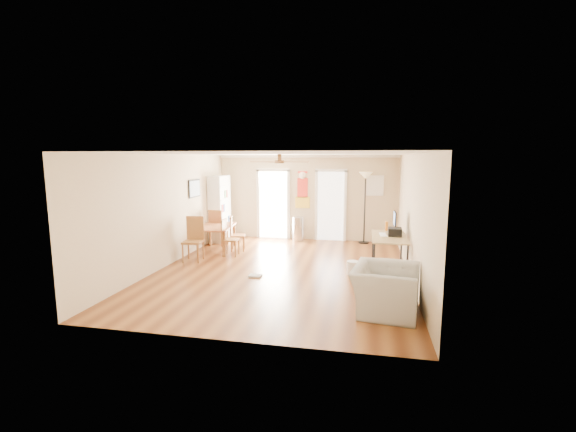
% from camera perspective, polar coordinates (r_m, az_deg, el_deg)
% --- Properties ---
extents(floor, '(7.00, 7.00, 0.00)m').
position_cam_1_polar(floor, '(8.86, -0.77, -7.94)').
color(floor, brown).
rests_on(floor, ground).
extents(ceiling, '(5.50, 7.00, 0.00)m').
position_cam_1_polar(ceiling, '(8.50, -0.81, 9.11)').
color(ceiling, silver).
rests_on(ceiling, floor).
extents(wall_back, '(5.50, 0.04, 2.60)m').
position_cam_1_polar(wall_back, '(12.01, 2.74, 2.72)').
color(wall_back, beige).
rests_on(wall_back, floor).
extents(wall_front, '(5.50, 0.04, 2.60)m').
position_cam_1_polar(wall_front, '(5.27, -8.86, -4.87)').
color(wall_front, beige).
rests_on(wall_front, floor).
extents(wall_left, '(0.04, 7.00, 2.60)m').
position_cam_1_polar(wall_left, '(9.55, -17.14, 0.85)').
color(wall_left, beige).
rests_on(wall_left, floor).
extents(wall_right, '(0.04, 7.00, 2.60)m').
position_cam_1_polar(wall_right, '(8.45, 17.76, -0.13)').
color(wall_right, beige).
rests_on(wall_right, floor).
extents(crown_molding, '(5.50, 7.00, 0.08)m').
position_cam_1_polar(crown_molding, '(8.50, -0.81, 8.85)').
color(crown_molding, white).
rests_on(crown_molding, wall_back).
extents(kitchen_doorway, '(0.90, 0.10, 2.10)m').
position_cam_1_polar(kitchen_doorway, '(12.22, -2.16, 1.65)').
color(kitchen_doorway, white).
rests_on(kitchen_doorway, wall_back).
extents(bathroom_doorway, '(0.80, 0.10, 2.10)m').
position_cam_1_polar(bathroom_doorway, '(11.93, 6.28, 1.43)').
color(bathroom_doorway, white).
rests_on(bathroom_doorway, wall_back).
extents(wall_decal, '(0.46, 0.03, 1.10)m').
position_cam_1_polar(wall_decal, '(11.98, 2.14, 3.91)').
color(wall_decal, red).
rests_on(wall_decal, wall_back).
extents(ac_grille, '(0.50, 0.04, 0.60)m').
position_cam_1_polar(ac_grille, '(11.81, 12.64, 4.38)').
color(ac_grille, white).
rests_on(ac_grille, wall_back).
extents(framed_poster, '(0.04, 0.66, 0.48)m').
position_cam_1_polar(framed_poster, '(10.74, -13.57, 3.95)').
color(framed_poster, black).
rests_on(framed_poster, wall_left).
extents(ceiling_fan, '(1.24, 1.24, 0.20)m').
position_cam_1_polar(ceiling_fan, '(8.21, -1.25, 7.95)').
color(ceiling_fan, '#593819').
rests_on(ceiling_fan, ceiling).
extents(bookshelf, '(0.40, 0.90, 1.98)m').
position_cam_1_polar(bookshelf, '(11.92, -10.00, 1.07)').
color(bookshelf, silver).
rests_on(bookshelf, floor).
extents(dining_table, '(1.00, 1.47, 0.68)m').
position_cam_1_polar(dining_table, '(10.77, -10.36, -3.24)').
color(dining_table, '#A66035').
rests_on(dining_table, floor).
extents(dining_chair_right_a, '(0.47, 0.47, 0.94)m').
position_cam_1_polar(dining_chair_right_a, '(10.67, -7.39, -2.59)').
color(dining_chair_right_a, '#A56335').
rests_on(dining_chair_right_a, floor).
extents(dining_chair_right_b, '(0.40, 0.40, 0.94)m').
position_cam_1_polar(dining_chair_right_b, '(10.16, -8.40, -3.16)').
color(dining_chair_right_b, '#A46C35').
rests_on(dining_chair_right_b, floor).
extents(dining_chair_near, '(0.48, 0.48, 1.08)m').
position_cam_1_polar(dining_chair_near, '(9.79, -13.79, -3.36)').
color(dining_chair_near, olive).
rests_on(dining_chair_near, floor).
extents(dining_chair_far, '(0.48, 0.48, 1.04)m').
position_cam_1_polar(dining_chair_far, '(11.42, -10.11, -1.66)').
color(dining_chair_far, brown).
rests_on(dining_chair_far, floor).
extents(trash_can, '(0.39, 0.39, 0.73)m').
position_cam_1_polar(trash_can, '(11.87, 1.50, -1.90)').
color(trash_can, silver).
rests_on(trash_can, floor).
extents(torchiere_lamp, '(0.40, 0.40, 2.11)m').
position_cam_1_polar(torchiere_lamp, '(11.64, 11.19, 1.16)').
color(torchiere_lamp, black).
rests_on(torchiere_lamp, floor).
extents(computer_desk, '(0.74, 1.49, 0.80)m').
position_cam_1_polar(computer_desk, '(8.97, 14.54, -5.39)').
color(computer_desk, tan).
rests_on(computer_desk, floor).
extents(imac, '(0.10, 0.53, 0.49)m').
position_cam_1_polar(imac, '(9.32, 15.40, -0.86)').
color(imac, black).
rests_on(imac, computer_desk).
extents(keyboard, '(0.17, 0.45, 0.02)m').
position_cam_1_polar(keyboard, '(8.98, 13.78, -2.68)').
color(keyboard, white).
rests_on(keyboard, computer_desk).
extents(printer, '(0.30, 0.35, 0.17)m').
position_cam_1_polar(printer, '(8.96, 15.40, -2.26)').
color(printer, black).
rests_on(printer, computer_desk).
extents(orange_bottle, '(0.08, 0.08, 0.22)m').
position_cam_1_polar(orange_bottle, '(9.53, 14.27, -1.44)').
color(orange_bottle, '#CC6712').
rests_on(orange_bottle, computer_desk).
extents(wastebasket_a, '(0.31, 0.31, 0.30)m').
position_cam_1_polar(wastebasket_a, '(8.63, 9.47, -7.50)').
color(wastebasket_a, silver).
rests_on(wastebasket_a, floor).
extents(floor_cloth, '(0.27, 0.21, 0.04)m').
position_cam_1_polar(floor_cloth, '(8.42, -4.82, -8.73)').
color(floor_cloth, '#AAA9A4').
rests_on(floor_cloth, floor).
extents(armchair, '(1.18, 1.30, 0.76)m').
position_cam_1_polar(armchair, '(6.67, 14.07, -10.40)').
color(armchair, '#A4A5A0').
rests_on(armchair, floor).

